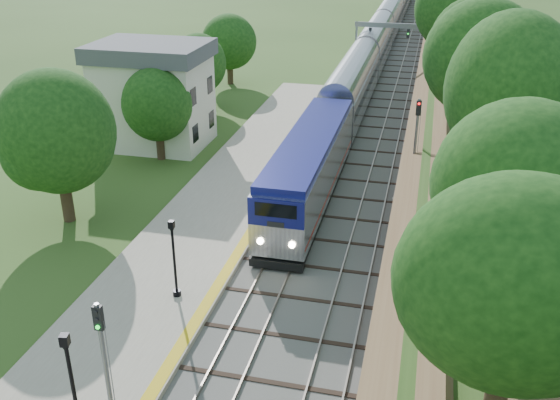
% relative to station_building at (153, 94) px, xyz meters
% --- Properties ---
extents(trackbed, '(9.50, 170.00, 0.28)m').
position_rel_station_building_xyz_m(trackbed, '(16.00, 30.00, -4.02)').
color(trackbed, '#4C4944').
rests_on(trackbed, ground).
extents(platform, '(6.40, 68.00, 0.38)m').
position_rel_station_building_xyz_m(platform, '(8.80, -14.00, -3.90)').
color(platform, gray).
rests_on(platform, ground).
extents(yellow_stripe, '(0.55, 68.00, 0.01)m').
position_rel_station_building_xyz_m(yellow_stripe, '(11.65, -14.00, -3.70)').
color(yellow_stripe, gold).
rests_on(yellow_stripe, platform).
extents(embankment, '(10.64, 170.00, 11.70)m').
position_rel_station_building_xyz_m(embankment, '(24.35, 30.00, -2.14)').
color(embankment, brown).
rests_on(embankment, ground).
extents(station_building, '(8.60, 6.60, 8.00)m').
position_rel_station_building_xyz_m(station_building, '(0.00, 0.00, 0.00)').
color(station_building, beige).
rests_on(station_building, ground).
extents(signal_gantry, '(8.40, 0.38, 6.20)m').
position_rel_station_building_xyz_m(signal_gantry, '(16.47, 24.99, 0.73)').
color(signal_gantry, slate).
rests_on(signal_gantry, ground).
extents(trees_behind_platform, '(7.82, 53.32, 7.21)m').
position_rel_station_building_xyz_m(trees_behind_platform, '(2.83, -9.33, 0.44)').
color(trees_behind_platform, '#332316').
rests_on(trees_behind_platform, ground).
extents(train, '(2.93, 117.43, 4.30)m').
position_rel_station_building_xyz_m(train, '(14.00, 40.80, -1.88)').
color(train, black).
rests_on(train, trackbed).
extents(lamppost_mid, '(0.44, 0.44, 4.41)m').
position_rel_station_building_xyz_m(lamppost_mid, '(10.27, -29.58, -1.74)').
color(lamppost_mid, black).
rests_on(lamppost_mid, platform).
extents(lamppost_far, '(0.39, 0.39, 3.95)m').
position_rel_station_building_xyz_m(lamppost_far, '(10.05, -20.48, -1.95)').
color(lamppost_far, black).
rests_on(lamppost_far, platform).
extents(signal_platform, '(0.31, 0.24, 5.23)m').
position_rel_station_building_xyz_m(signal_platform, '(11.10, -28.82, -0.50)').
color(signal_platform, slate).
rests_on(signal_platform, platform).
extents(signal_farside, '(0.33, 0.26, 6.00)m').
position_rel_station_building_xyz_m(signal_farside, '(20.20, -4.01, -0.30)').
color(signal_farside, slate).
rests_on(signal_farside, ground).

